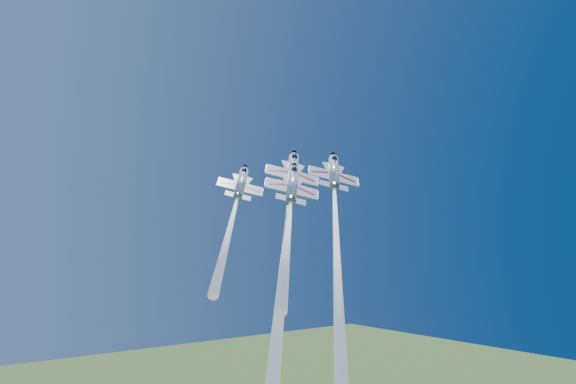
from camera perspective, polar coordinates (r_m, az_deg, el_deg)
jet_lead at (r=104.53m, az=-0.18°, el=-4.33°), size 31.63×48.26×50.07m
jet_left at (r=108.91m, az=-4.90°, el=-2.07°), size 19.13×27.72×27.89m
jet_right at (r=100.65m, az=4.31°, el=-4.15°), size 28.89×44.10×45.77m
jet_slot at (r=101.91m, az=0.10°, el=-2.39°), size 20.29×29.10×29.09m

